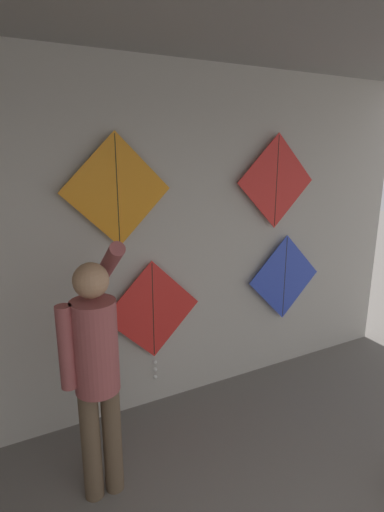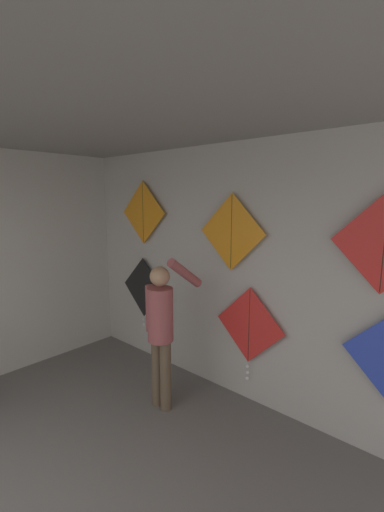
{
  "view_description": "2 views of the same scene",
  "coord_description": "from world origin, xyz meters",
  "px_view_note": "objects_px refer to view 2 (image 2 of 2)",
  "views": [
    {
      "loc": [
        -0.97,
        0.41,
        2.14
      ],
      "look_at": [
        0.39,
        2.98,
        1.37
      ],
      "focal_mm": 28.0,
      "sensor_mm": 36.0,
      "label": 1
    },
    {
      "loc": [
        2.01,
        0.25,
        2.23
      ],
      "look_at": [
        -0.44,
        2.98,
        1.59
      ],
      "focal_mm": 24.0,
      "sensor_mm": 36.0,
      "label": 2
    }
  ],
  "objects_px": {
    "kite_0": "(143,289)",
    "kite_4": "(232,232)",
    "shopkeeper": "(161,324)",
    "kite_5": "(384,243)",
    "kite_3": "(143,213)",
    "kite_1": "(249,327)"
  },
  "relations": [
    {
      "from": "shopkeeper",
      "to": "kite_5",
      "type": "relative_size",
      "value": 1.98
    },
    {
      "from": "kite_1",
      "to": "kite_5",
      "type": "bearing_deg",
      "value": 0.02
    },
    {
      "from": "kite_1",
      "to": "kite_3",
      "type": "relative_size",
      "value": 1.25
    },
    {
      "from": "shopkeeper",
      "to": "kite_0",
      "type": "xyz_separation_m",
      "value": [
        -1.08,
        0.67,
        0.05
      ]
    },
    {
      "from": "kite_0",
      "to": "kite_3",
      "type": "relative_size",
      "value": 1.17
    },
    {
      "from": "kite_5",
      "to": "shopkeeper",
      "type": "bearing_deg",
      "value": -159.93
    },
    {
      "from": "kite_4",
      "to": "kite_5",
      "type": "xyz_separation_m",
      "value": [
        1.46,
        0.0,
        0.01
      ]
    },
    {
      "from": "shopkeeper",
      "to": "kite_4",
      "type": "bearing_deg",
      "value": 61.04
    },
    {
      "from": "kite_3",
      "to": "kite_4",
      "type": "xyz_separation_m",
      "value": [
        1.43,
        0.0,
        -0.16
      ]
    },
    {
      "from": "kite_0",
      "to": "kite_4",
      "type": "height_order",
      "value": "kite_4"
    },
    {
      "from": "kite_3",
      "to": "kite_4",
      "type": "bearing_deg",
      "value": 0.0
    },
    {
      "from": "kite_0",
      "to": "kite_3",
      "type": "bearing_deg",
      "value": 0.54
    },
    {
      "from": "kite_0",
      "to": "kite_4",
      "type": "distance_m",
      "value": 1.72
    },
    {
      "from": "kite_4",
      "to": "kite_5",
      "type": "height_order",
      "value": "kite_5"
    },
    {
      "from": "kite_4",
      "to": "kite_0",
      "type": "bearing_deg",
      "value": -179.99
    },
    {
      "from": "kite_3",
      "to": "kite_0",
      "type": "bearing_deg",
      "value": -179.46
    },
    {
      "from": "shopkeeper",
      "to": "kite_5",
      "type": "distance_m",
      "value": 2.18
    },
    {
      "from": "kite_3",
      "to": "kite_5",
      "type": "xyz_separation_m",
      "value": [
        2.89,
        0.0,
        -0.15
      ]
    },
    {
      "from": "shopkeeper",
      "to": "kite_5",
      "type": "xyz_separation_m",
      "value": [
        1.84,
        0.67,
        0.95
      ]
    },
    {
      "from": "shopkeeper",
      "to": "kite_5",
      "type": "bearing_deg",
      "value": 21.07
    },
    {
      "from": "shopkeeper",
      "to": "kite_3",
      "type": "height_order",
      "value": "kite_3"
    },
    {
      "from": "kite_0",
      "to": "kite_1",
      "type": "xyz_separation_m",
      "value": [
        1.72,
        -0.0,
        -0.11
      ]
    }
  ]
}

